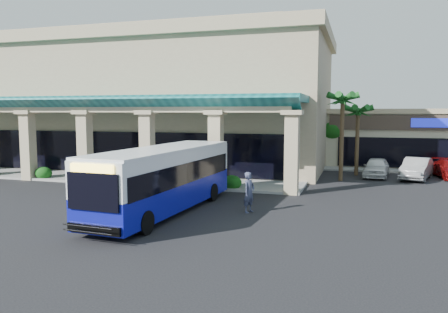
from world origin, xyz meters
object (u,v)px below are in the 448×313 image
(car_silver, at_px, (376,167))
(car_white, at_px, (417,169))
(transit_bus, at_px, (164,180))
(pedestrian, at_px, (249,192))

(car_silver, xyz_separation_m, car_white, (2.62, -0.28, 0.05))
(transit_bus, distance_m, pedestrian, 3.99)
(transit_bus, height_order, car_white, transit_bus)
(transit_bus, xyz_separation_m, car_white, (12.50, 14.24, -0.76))
(car_white, bearing_deg, transit_bus, -115.59)
(pedestrian, xyz_separation_m, car_white, (8.71, 13.11, -0.20))
(car_silver, distance_m, car_white, 2.64)
(pedestrian, bearing_deg, transit_bus, 127.96)
(transit_bus, xyz_separation_m, pedestrian, (3.79, 1.14, -0.56))
(pedestrian, relative_size, car_white, 0.42)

